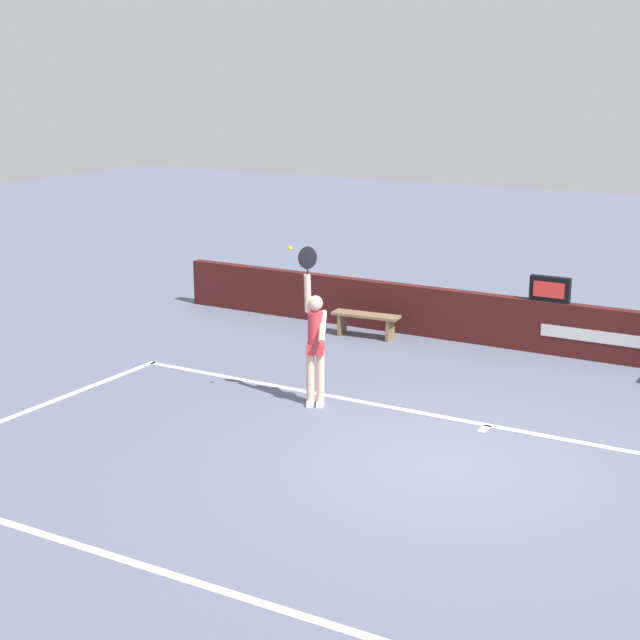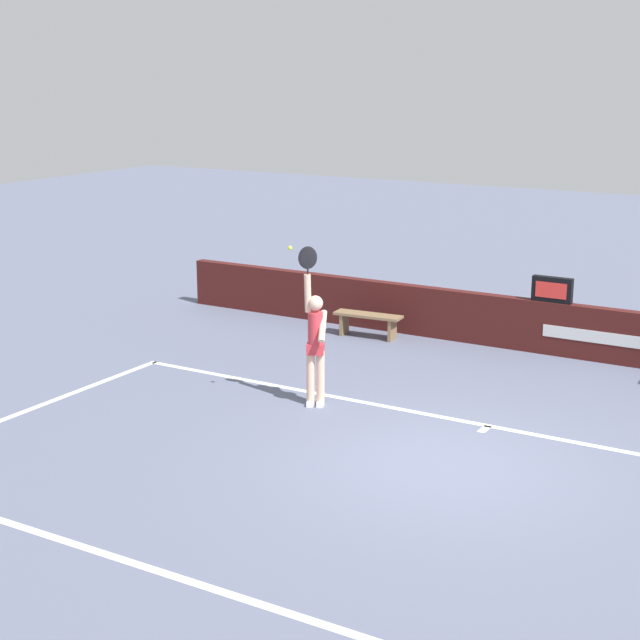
% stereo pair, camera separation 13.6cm
% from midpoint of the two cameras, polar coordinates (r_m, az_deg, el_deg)
% --- Properties ---
extents(ground_plane, '(60.00, 60.00, 0.00)m').
position_cam_midpoint_polar(ground_plane, '(12.93, 6.95, -8.26)').
color(ground_plane, slate).
extents(court_lines, '(12.49, 5.79, 0.00)m').
position_cam_midpoint_polar(court_lines, '(11.91, 4.61, -10.22)').
color(court_lines, white).
rests_on(court_lines, ground).
extents(back_wall, '(16.47, 0.23, 0.95)m').
position_cam_midpoint_polar(back_wall, '(17.88, 14.19, -0.59)').
color(back_wall, '#441614').
rests_on(back_wall, ground).
extents(speed_display, '(0.72, 0.15, 0.45)m').
position_cam_midpoint_polar(speed_display, '(17.83, 13.01, 1.76)').
color(speed_display, black).
rests_on(speed_display, back_wall).
extents(tennis_player, '(0.52, 0.44, 2.46)m').
position_cam_midpoint_polar(tennis_player, '(14.66, -0.56, -1.20)').
color(tennis_player, beige).
rests_on(tennis_player, ground).
extents(tennis_ball, '(0.06, 0.06, 0.06)m').
position_cam_midpoint_polar(tennis_ball, '(14.19, -2.03, 4.20)').
color(tennis_ball, '#CAE032').
extents(courtside_bench_far, '(1.34, 0.46, 0.46)m').
position_cam_midpoint_polar(courtside_bench_far, '(18.63, 2.47, 0.02)').
color(courtside_bench_far, olive).
rests_on(courtside_bench_far, ground).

